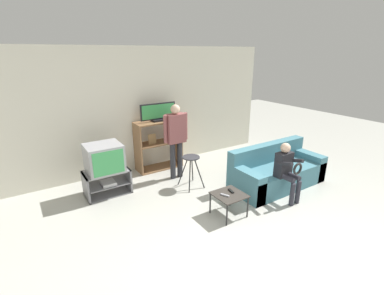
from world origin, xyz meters
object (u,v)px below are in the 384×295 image
object	(u,v)px
tv_stand	(107,182)
person_seated_child	(287,168)
person_standing_adult	(176,135)
remote_control_black	(231,191)
couch	(276,172)
television_main	(104,158)
remote_control_white	(225,195)
television_flat	(158,113)
folding_stool	(191,163)
snack_table	(229,196)
media_shelf	(159,145)

from	to	relation	value
tv_stand	person_seated_child	distance (m)	3.21
person_seated_child	person_standing_adult	bearing A→B (deg)	122.51
remote_control_black	couch	world-z (taller)	couch
television_main	tv_stand	bearing A→B (deg)	39.23
remote_control_white	couch	bearing A→B (deg)	-12.92
couch	person_seated_child	xyz separation A→B (m)	(-0.30, -0.46, 0.32)
television_flat	couch	bearing A→B (deg)	-52.59
person_standing_adult	person_seated_child	bearing A→B (deg)	-57.49
folding_stool	person_standing_adult	distance (m)	0.67
couch	television_main	bearing A→B (deg)	153.93
folding_stool	couch	size ratio (longest dim) A/B	0.32
folding_stool	remote_control_white	distance (m)	1.19
television_main	remote_control_white	bearing A→B (deg)	-52.76
tv_stand	snack_table	world-z (taller)	tv_stand
media_shelf	folding_stool	xyz separation A→B (m)	(0.11, -1.15, -0.06)
tv_stand	couch	size ratio (longest dim) A/B	0.41
television_main	folding_stool	bearing A→B (deg)	-21.46
media_shelf	folding_stool	distance (m)	1.16
television_main	media_shelf	size ratio (longest dim) A/B	0.56
couch	person_standing_adult	bearing A→B (deg)	137.13
folding_stool	remote_control_black	xyz separation A→B (m)	(0.04, -1.12, -0.11)
television_flat	snack_table	world-z (taller)	television_flat
remote_control_black	person_seated_child	size ratio (longest dim) A/B	0.14
folding_stool	remote_control_black	distance (m)	1.13
snack_table	remote_control_white	distance (m)	0.10
television_flat	person_seated_child	distance (m)	2.81
folding_stool	remote_control_white	bearing A→B (deg)	-96.33
remote_control_black	remote_control_white	size ratio (longest dim) A/B	1.00
snack_table	remote_control_black	world-z (taller)	remote_control_black
snack_table	couch	world-z (taller)	couch
media_shelf	person_standing_adult	size ratio (longest dim) A/B	0.71
television_main	person_standing_adult	size ratio (longest dim) A/B	0.40
folding_stool	person_seated_child	world-z (taller)	person_seated_child
folding_stool	person_standing_adult	bearing A→B (deg)	93.29
folding_stool	couch	distance (m)	1.67
media_shelf	couch	distance (m)	2.53
tv_stand	remote_control_black	xyz separation A→B (m)	(1.48, -1.70, 0.16)
person_standing_adult	folding_stool	bearing A→B (deg)	-86.71
person_standing_adult	person_seated_child	world-z (taller)	person_standing_adult
television_main	person_seated_child	xyz separation A→B (m)	(2.58, -1.87, -0.11)
remote_control_white	person_seated_child	distance (m)	1.28
television_flat	folding_stool	bearing A→B (deg)	-85.47
folding_stool	remote_control_black	size ratio (longest dim) A/B	4.30
remote_control_white	person_seated_child	bearing A→B (deg)	-30.75
tv_stand	person_seated_child	bearing A→B (deg)	-36.21
television_main	couch	xyz separation A→B (m)	(2.89, -1.41, -0.43)
television_main	remote_control_black	world-z (taller)	television_main
television_flat	remote_control_black	bearing A→B (deg)	-86.72
snack_table	couch	bearing A→B (deg)	12.74
tv_stand	person_standing_adult	size ratio (longest dim) A/B	0.52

